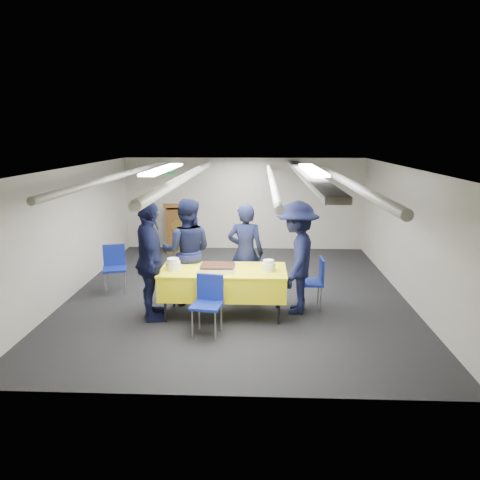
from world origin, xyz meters
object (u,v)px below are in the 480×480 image
at_px(sailor_a, 245,253).
at_px(sailor_d, 297,258).
at_px(podium, 179,228).
at_px(sailor_c, 150,261).
at_px(sheet_cake, 218,268).
at_px(chair_left, 114,263).
at_px(chair_near, 208,298).
at_px(chair_right, 315,278).
at_px(serving_table, 223,282).
at_px(sailor_b, 187,251).

bearing_deg(sailor_a, sailor_d, 156.55).
bearing_deg(sailor_d, podium, -135.43).
distance_m(sailor_a, sailor_c, 1.72).
xyz_separation_m(sheet_cake, sailor_d, (1.26, 0.28, 0.10)).
relative_size(chair_left, sailor_c, 0.46).
distance_m(podium, chair_near, 4.99).
height_order(chair_left, sailor_c, sailor_c).
xyz_separation_m(chair_right, sailor_a, (-1.17, 0.34, 0.33)).
height_order(chair_near, sailor_a, sailor_a).
bearing_deg(chair_right, sheet_cake, -164.86).
relative_size(podium, chair_left, 1.44).
relative_size(serving_table, sailor_c, 1.06).
relative_size(serving_table, sailor_b, 1.10).
relative_size(podium, sailor_c, 0.66).
distance_m(sailor_a, sailor_b, 1.01).
xyz_separation_m(podium, sailor_d, (2.60, -3.92, 0.30)).
xyz_separation_m(chair_left, sailor_b, (1.44, -0.52, 0.38)).
xyz_separation_m(chair_left, sailor_d, (3.29, -0.90, 0.39)).
bearing_deg(sailor_b, sheet_cake, 132.55).
relative_size(sailor_a, sailor_d, 0.94).
xyz_separation_m(sheet_cake, sailor_b, (-0.58, 0.65, 0.09)).
xyz_separation_m(chair_left, sailor_a, (2.44, -0.40, 0.33)).
bearing_deg(chair_right, chair_left, 168.37).
distance_m(podium, sailor_a, 3.85).
bearing_deg(sailor_c, serving_table, -94.89).
xyz_separation_m(chair_near, chair_left, (-1.94, 1.80, 0.00)).
xyz_separation_m(podium, chair_near, (1.26, -4.82, -0.08)).
bearing_deg(sailor_c, sailor_a, -73.49).
distance_m(sailor_b, sailor_d, 1.88).
bearing_deg(sailor_d, sailor_b, -90.45).
bearing_deg(sailor_b, chair_near, 111.92).
height_order(serving_table, sheet_cake, sheet_cake).
relative_size(sheet_cake, chair_near, 0.63).
relative_size(sheet_cake, podium, 0.44).
height_order(serving_table, chair_right, chair_right).
xyz_separation_m(chair_left, sailor_c, (0.99, -1.32, 0.41)).
bearing_deg(serving_table, sailor_d, 9.94).
bearing_deg(sailor_c, sailor_d, -95.42).
relative_size(serving_table, podium, 1.60).
distance_m(chair_near, sailor_b, 1.42).
xyz_separation_m(podium, sailor_a, (1.76, -3.42, 0.25)).
bearing_deg(sailor_a, chair_right, 170.66).
relative_size(chair_right, sailor_a, 0.50).
bearing_deg(serving_table, sailor_c, -169.01).
relative_size(sailor_b, sailor_c, 0.96).
height_order(serving_table, sailor_c, sailor_c).
bearing_deg(podium, chair_near, -75.38).
relative_size(sailor_a, sailor_b, 0.95).
height_order(podium, sailor_b, sailor_b).
relative_size(sheet_cake, chair_right, 0.63).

